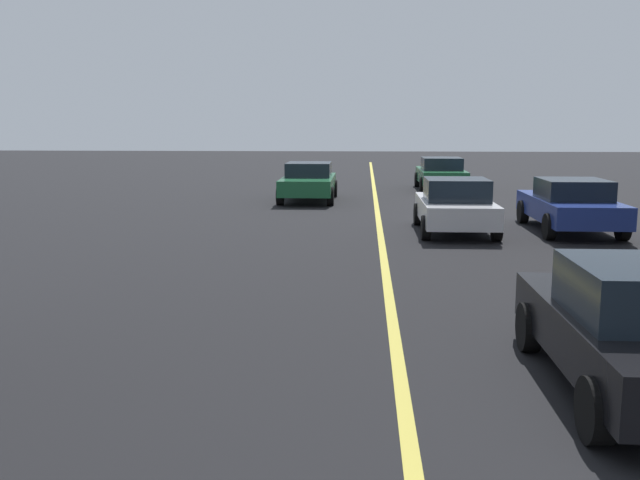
# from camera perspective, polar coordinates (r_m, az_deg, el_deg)

# --- Properties ---
(lane_centre_line) EXTENTS (80.00, 0.16, 0.01)m
(lane_centre_line) POSITION_cam_1_polar(r_m,az_deg,el_deg) (11.71, 5.54, -4.40)
(lane_centre_line) COLOR #D8C64C
(lane_centre_line) RESTS_ON ground_plane
(car_green_parked_a) EXTENTS (4.40, 1.95, 1.37)m
(car_green_parked_a) POSITION_cam_1_polar(r_m,az_deg,el_deg) (25.76, -0.92, 4.74)
(car_green_parked_a) COLOR #1E6038
(car_green_parked_a) RESTS_ON ground_plane
(car_blue_trailing) EXTENTS (4.40, 1.95, 1.37)m
(car_blue_trailing) POSITION_cam_1_polar(r_m,az_deg,el_deg) (19.46, 19.44, 2.70)
(car_blue_trailing) COLOR navy
(car_blue_trailing) RESTS_ON ground_plane
(car_green_mid) EXTENTS (4.40, 1.95, 1.37)m
(car_green_mid) POSITION_cam_1_polar(r_m,az_deg,el_deg) (30.28, 9.68, 5.30)
(car_green_mid) COLOR #1E6038
(car_green_mid) RESTS_ON ground_plane
(car_white_parked_b) EXTENTS (3.90, 1.89, 1.40)m
(car_white_parked_b) POSITION_cam_1_polar(r_m,az_deg,el_deg) (18.47, 10.80, 2.73)
(car_white_parked_b) COLOR silver
(car_white_parked_b) RESTS_ON ground_plane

